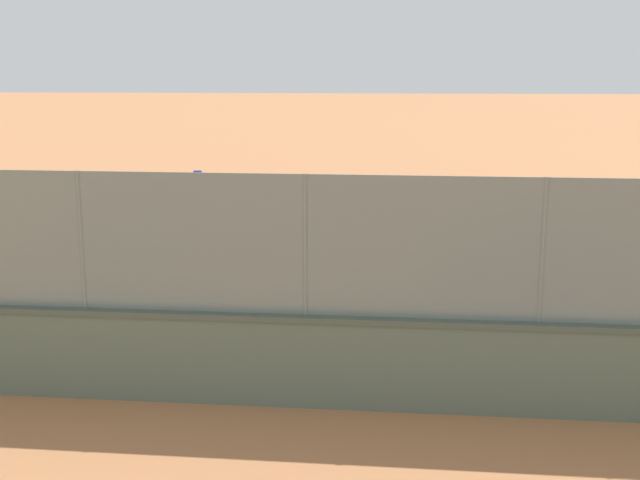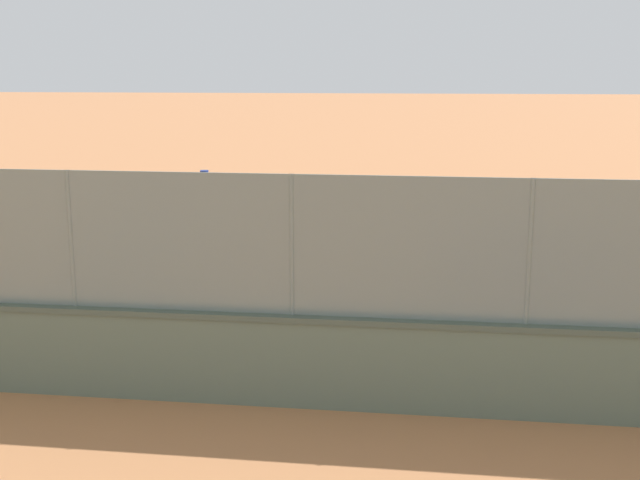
{
  "view_description": "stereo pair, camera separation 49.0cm",
  "coord_description": "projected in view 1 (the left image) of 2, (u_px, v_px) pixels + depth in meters",
  "views": [
    {
      "loc": [
        -2.88,
        22.55,
        4.72
      ],
      "look_at": [
        -1.35,
        5.08,
        1.0
      ],
      "focal_mm": 45.88,
      "sensor_mm": 36.0,
      "label": 1
    },
    {
      "loc": [
        -3.36,
        22.5,
        4.72
      ],
      "look_at": [
        -1.35,
        5.08,
        1.0
      ],
      "focal_mm": 45.88,
      "sensor_mm": 36.0,
      "label": 2
    }
  ],
  "objects": [
    {
      "name": "ground_plane",
      "position": [
        288.0,
        237.0,
        23.2
      ],
      "size": [
        260.0,
        260.0,
        0.0
      ],
      "primitive_type": "plane",
      "color": "#B27247"
    },
    {
      "name": "perimeter_wall",
      "position": [
        306.0,
        359.0,
        11.55
      ],
      "size": [
        32.52,
        1.01,
        1.34
      ],
      "color": "slate",
      "rests_on": "ground_plane"
    },
    {
      "name": "fence_panel_on_wall",
      "position": [
        305.0,
        245.0,
        11.21
      ],
      "size": [
        31.93,
        0.68,
        1.97
      ],
      "color": "gray",
      "rests_on": "perimeter_wall"
    },
    {
      "name": "player_at_service_line",
      "position": [
        198.0,
        194.0,
        24.26
      ],
      "size": [
        0.8,
        1.26,
        1.72
      ],
      "color": "#591919",
      "rests_on": "ground_plane"
    },
    {
      "name": "player_crossing_court",
      "position": [
        476.0,
        212.0,
        22.26
      ],
      "size": [
        0.93,
        0.65,
        1.47
      ],
      "color": "#B2B2B2",
      "rests_on": "ground_plane"
    },
    {
      "name": "sports_ball",
      "position": [
        169.0,
        181.0,
        23.56
      ],
      "size": [
        0.11,
        0.11,
        0.11
      ],
      "primitive_type": "sphere",
      "color": "orange"
    }
  ]
}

